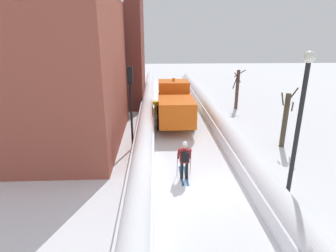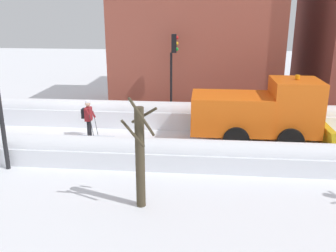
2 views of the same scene
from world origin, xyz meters
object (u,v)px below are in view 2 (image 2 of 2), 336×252
traffic_light_pole (173,62)px  bare_tree_near (140,156)px  skier (88,117)px  plow_truck (261,112)px

traffic_light_pole → bare_tree_near: 8.74m
skier → bare_tree_near: size_ratio=0.52×
traffic_light_pole → bare_tree_near: size_ratio=1.31×
bare_tree_near → skier: bearing=-150.1°
plow_truck → skier: 7.80m
skier → traffic_light_pole: 5.02m
bare_tree_near → plow_truck: bearing=143.8°
skier → traffic_light_pole: bearing=124.8°
plow_truck → bare_tree_near: (5.91, -4.32, 0.17)m
plow_truck → skier: size_ratio=3.31×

